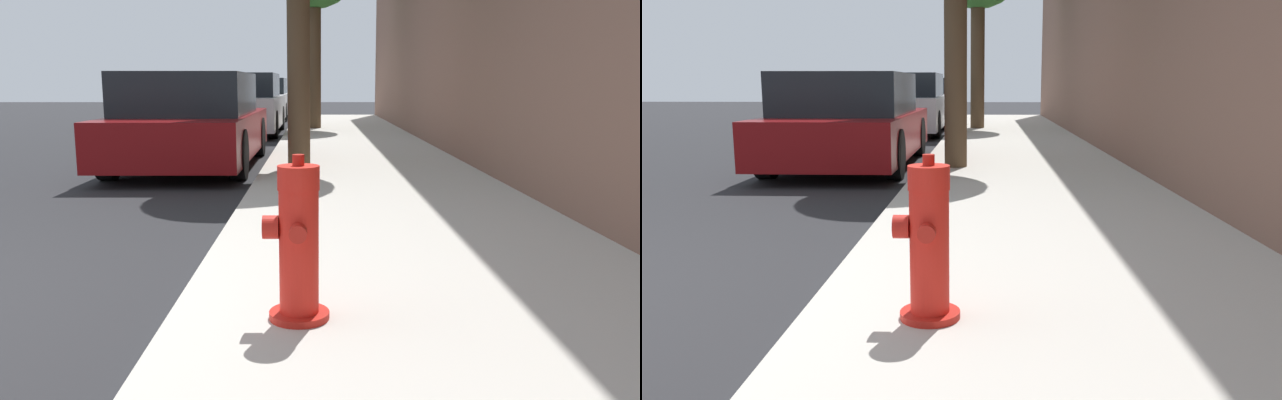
% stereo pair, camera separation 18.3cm
% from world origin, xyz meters
% --- Properties ---
extents(sidewalk_slab, '(2.86, 40.00, 0.12)m').
position_xyz_m(sidewalk_slab, '(3.42, 0.00, 0.06)').
color(sidewalk_slab, '#B7B2A8').
rests_on(sidewalk_slab, ground_plane).
extents(fire_hydrant, '(0.32, 0.31, 0.79)m').
position_xyz_m(fire_hydrant, '(2.63, -0.10, 0.48)').
color(fire_hydrant, red).
rests_on(fire_hydrant, sidewalk_slab).
extents(parked_car_near, '(1.89, 4.43, 1.39)m').
position_xyz_m(parked_car_near, '(0.88, 6.36, 0.67)').
color(parked_car_near, maroon).
rests_on(parked_car_near, ground_plane).
extents(parked_car_mid, '(1.84, 4.53, 1.48)m').
position_xyz_m(parked_car_mid, '(0.92, 12.60, 0.71)').
color(parked_car_mid, '#B7B7BC').
rests_on(parked_car_mid, ground_plane).
extents(parked_car_far, '(1.86, 3.98, 1.42)m').
position_xyz_m(parked_car_far, '(0.82, 18.91, 0.68)').
color(parked_car_far, silver).
rests_on(parked_car_far, ground_plane).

